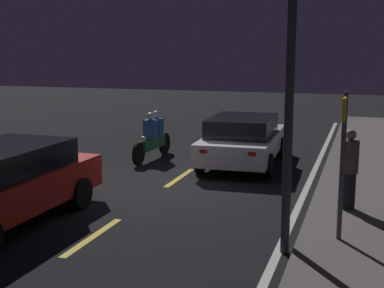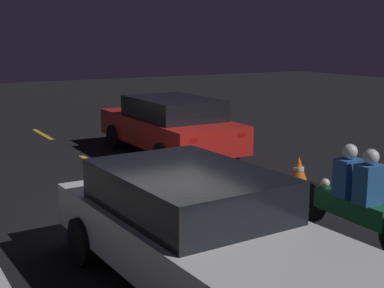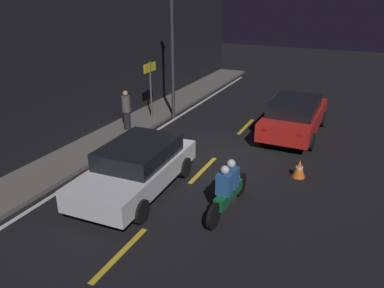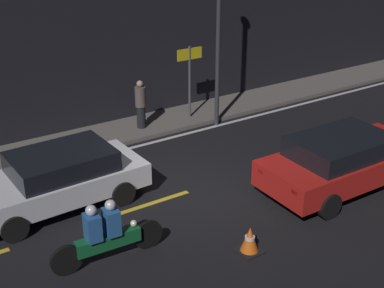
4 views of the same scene
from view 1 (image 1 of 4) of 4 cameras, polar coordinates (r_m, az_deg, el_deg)
name	(u,v)px [view 1 (image 1 of 4)]	position (r m, az deg, el deg)	size (l,w,h in m)	color
ground_plane	(166,187)	(12.52, -2.84, -4.64)	(56.00, 56.00, 0.00)	black
raised_curb	(356,200)	(11.73, 17.11, -5.78)	(28.00, 1.74, 0.13)	#605B56
lane_dash_a	(253,128)	(21.97, 6.50, 1.73)	(2.00, 0.14, 0.01)	gold
lane_dash_b	(225,147)	(17.65, 3.54, -0.29)	(2.00, 0.14, 0.01)	gold
lane_dash_c	(180,178)	(13.43, -1.31, -3.60)	(2.00, 0.14, 0.01)	gold
lane_dash_d	(93,237)	(9.48, -10.51, -9.68)	(2.00, 0.14, 0.01)	gold
lane_solid_kerb	(302,199)	(11.81, 11.63, -5.74)	(25.20, 0.14, 0.01)	silver
sedan_white	(243,139)	(14.80, 5.47, 0.53)	(4.33, 2.09, 1.37)	silver
motorcycle	(153,137)	(15.60, -4.18, 0.73)	(2.42, 0.39, 1.39)	black
traffic_cone_near	(65,165)	(13.92, -13.39, -2.20)	(0.51, 0.51, 0.58)	black
pedestrian	(349,169)	(10.67, 16.41, -2.57)	(0.34, 0.34, 1.56)	black
shop_sign	(344,137)	(8.75, 15.88, 0.74)	(0.90, 0.08, 2.40)	#4C4C51
street_lamp	(291,46)	(8.18, 10.52, 10.29)	(0.28, 0.28, 5.76)	#333338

